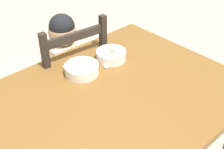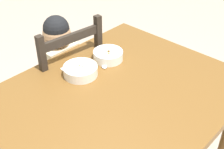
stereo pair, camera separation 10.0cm
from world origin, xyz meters
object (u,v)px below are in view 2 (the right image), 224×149
dining_table (117,109)px  child_figure (63,66)px  bowl_of_peas (80,70)px  dining_chair (64,88)px  spoon (104,65)px  bowl_of_carrots (108,55)px

dining_table → child_figure: bearing=80.7°
bowl_of_peas → dining_chair: bearing=71.5°
bowl_of_peas → spoon: (0.15, -0.03, -0.02)m
child_figure → bowl_of_carrots: (0.11, -0.29, 0.15)m
dining_chair → bowl_of_carrots: dining_chair is taller
child_figure → bowl_of_peas: 0.35m
dining_chair → child_figure: (0.01, -0.01, 0.17)m
dining_chair → bowl_of_peas: dining_chair is taller
dining_chair → child_figure: size_ratio=1.00×
dining_table → bowl_of_carrots: size_ratio=7.27×
dining_chair → bowl_of_carrots: (0.11, -0.30, 0.33)m
child_figure → bowl_of_carrots: size_ratio=5.72×
dining_chair → spoon: bearing=-81.1°
dining_table → bowl_of_peas: 0.28m
bowl_of_carrots → bowl_of_peas: bearing=-180.0°
dining_chair → spoon: 0.45m
bowl_of_carrots → spoon: bowl_of_carrots is taller
child_figure → bowl_of_peas: (-0.11, -0.29, 0.15)m
dining_table → spoon: spoon is taller
bowl_of_peas → bowl_of_carrots: 0.21m
bowl_of_peas → spoon: bowl_of_peas is taller
dining_table → child_figure: child_figure is taller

